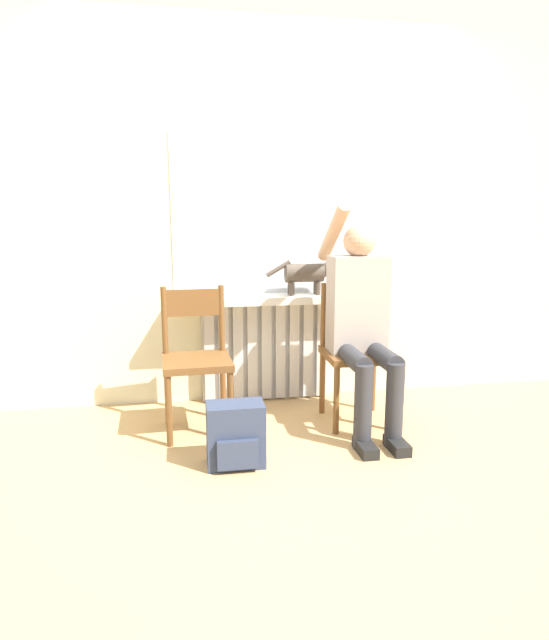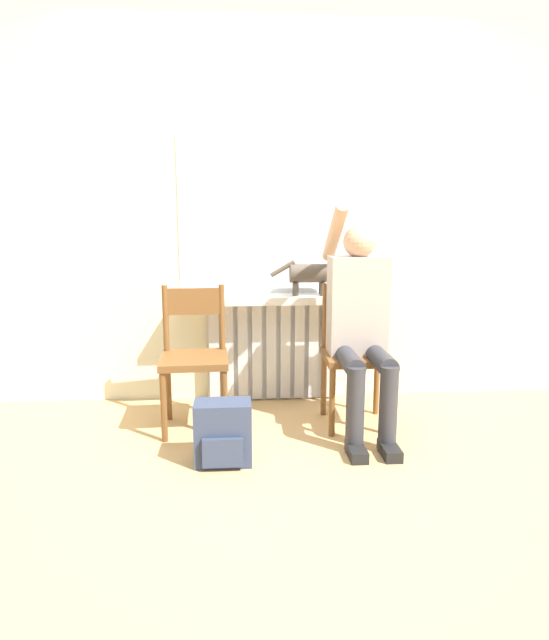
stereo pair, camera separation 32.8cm
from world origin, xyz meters
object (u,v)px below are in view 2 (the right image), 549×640
cat (313,274)px  person (361,319)px  chair_right (355,352)px  chair_left (194,355)px  backpack (223,433)px

cat → person: bearing=-66.3°
chair_right → person: person is taller
person → cat: (-0.21, 0.49, 0.22)m
chair_left → cat: cat is taller
person → backpack: person is taller
person → backpack: bearing=-153.1°
chair_right → cat: cat is taller
chair_left → backpack: chair_left is taller
cat → backpack: (-0.58, -0.89, -0.73)m
chair_left → cat: size_ratio=1.83×
person → cat: person is taller
cat → chair_left: bearing=-153.4°
chair_left → backpack: bearing=-73.4°
chair_right → backpack: 0.99m
chair_left → chair_right: same height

